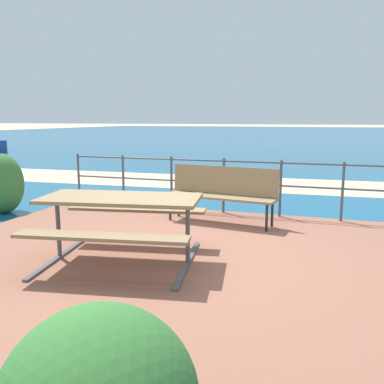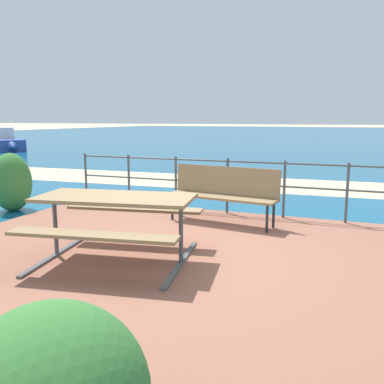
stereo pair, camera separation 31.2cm
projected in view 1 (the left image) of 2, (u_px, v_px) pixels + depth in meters
The scene contains 8 objects.
ground_plane at pixel (174, 260), 5.08m from camera, with size 240.00×240.00×0.00m, color beige.
patio_paving at pixel (174, 258), 5.07m from camera, with size 6.40×5.20×0.06m, color #935B47.
sea_water at pixel (313, 135), 42.45m from camera, with size 90.00×90.00×0.01m, color #145B84.
beach_strip at pixel (258, 184), 10.90m from camera, with size 54.00×2.53×0.01m, color beige.
picnic_table at pixel (121, 211), 4.76m from camera, with size 2.03×1.84×0.77m.
park_bench at pixel (222, 190), 6.59m from camera, with size 1.82×0.65×0.89m.
railing_fence at pixel (224, 179), 7.27m from camera, with size 5.94×0.04×0.96m.
shrub_left at pixel (3, 184), 7.50m from camera, with size 0.72×0.72×1.08m, color #387533.
Camera 1 is at (1.74, -4.53, 1.70)m, focal length 38.87 mm.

